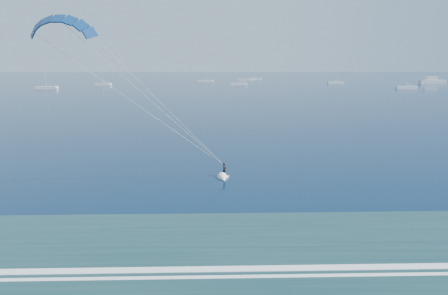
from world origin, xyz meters
name	(u,v)px	position (x,y,z in m)	size (l,w,h in m)	color
kitesurfer_rig	(150,100)	(-4.90, 27.14, 9.06)	(19.87, 8.11, 18.05)	#C29116
motor_yacht	(432,81)	(125.58, 212.28, 1.56)	(14.32, 3.82, 6.01)	white
sailboat_0	(46,88)	(-75.45, 173.97, 0.69)	(10.20, 2.40, 13.67)	white
sailboat_1	(103,84)	(-56.61, 199.99, 0.68)	(8.59, 2.40, 11.81)	white
sailboat_2	(205,81)	(-3.46, 229.93, 0.69)	(9.66, 2.40, 12.90)	white
sailboat_3	(239,84)	(14.93, 200.24, 0.68)	(8.11, 2.40, 11.34)	white
sailboat_4	(255,79)	(29.63, 258.27, 0.68)	(8.35, 2.40, 11.41)	white
sailboat_5	(336,83)	(70.45, 212.02, 0.68)	(8.74, 2.40, 11.93)	white
sailboat_6	(406,87)	(91.55, 171.72, 0.69)	(9.37, 2.40, 12.61)	white
sailboat_8	(246,80)	(22.72, 246.06, 0.68)	(9.69, 2.40, 12.38)	white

